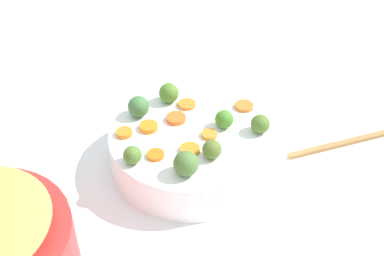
% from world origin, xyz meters
% --- Properties ---
extents(tabletop, '(2.40, 2.40, 0.02)m').
position_xyz_m(tabletop, '(0.00, 0.00, 0.01)').
color(tabletop, white).
rests_on(tabletop, ground).
extents(serving_bowl_carrots, '(0.29, 0.29, 0.07)m').
position_xyz_m(serving_bowl_carrots, '(-0.04, -0.02, 0.06)').
color(serving_bowl_carrots, white).
rests_on(serving_bowl_carrots, tabletop).
extents(carrot_slice_0, '(0.04, 0.04, 0.01)m').
position_xyz_m(carrot_slice_0, '(-0.09, 0.04, 0.09)').
color(carrot_slice_0, orange).
rests_on(carrot_slice_0, serving_bowl_carrots).
extents(carrot_slice_1, '(0.05, 0.05, 0.01)m').
position_xyz_m(carrot_slice_1, '(-0.00, -0.00, 0.09)').
color(carrot_slice_1, orange).
rests_on(carrot_slice_1, serving_bowl_carrots).
extents(carrot_slice_2, '(0.04, 0.04, 0.01)m').
position_xyz_m(carrot_slice_2, '(-0.02, 0.05, 0.09)').
color(carrot_slice_2, orange).
rests_on(carrot_slice_2, serving_bowl_carrots).
extents(carrot_slice_3, '(0.03, 0.03, 0.01)m').
position_xyz_m(carrot_slice_3, '(-0.05, -0.05, 0.09)').
color(carrot_slice_3, orange).
rests_on(carrot_slice_3, serving_bowl_carrots).
extents(carrot_slice_4, '(0.05, 0.05, 0.01)m').
position_xyz_m(carrot_slice_4, '(0.04, -0.03, 0.09)').
color(carrot_slice_4, orange).
rests_on(carrot_slice_4, serving_bowl_carrots).
extents(carrot_slice_5, '(0.05, 0.05, 0.01)m').
position_xyz_m(carrot_slice_5, '(0.02, -0.13, 0.09)').
color(carrot_slice_5, orange).
rests_on(carrot_slice_5, serving_bowl_carrots).
extents(carrot_slice_6, '(0.04, 0.04, 0.01)m').
position_xyz_m(carrot_slice_6, '(-0.09, -0.01, 0.09)').
color(carrot_slice_6, orange).
rests_on(carrot_slice_6, serving_bowl_carrots).
extents(carrot_slice_7, '(0.03, 0.03, 0.01)m').
position_xyz_m(carrot_slice_7, '(-0.03, 0.09, 0.09)').
color(carrot_slice_7, orange).
rests_on(carrot_slice_7, serving_bowl_carrots).
extents(brussels_sprout_0, '(0.03, 0.03, 0.03)m').
position_xyz_m(brussels_sprout_0, '(-0.05, -0.14, 0.11)').
color(brussels_sprout_0, '#50742C').
rests_on(brussels_sprout_0, serving_bowl_carrots).
extents(brussels_sprout_1, '(0.03, 0.03, 0.03)m').
position_xyz_m(brussels_sprout_1, '(-0.11, -0.05, 0.11)').
color(brussels_sprout_1, '#596D2C').
rests_on(brussels_sprout_1, serving_bowl_carrots).
extents(brussels_sprout_2, '(0.04, 0.04, 0.04)m').
position_xyz_m(brussels_sprout_2, '(-0.14, 0.00, 0.11)').
color(brussels_sprout_2, '#4D7436').
rests_on(brussels_sprout_2, serving_bowl_carrots).
extents(brussels_sprout_3, '(0.03, 0.03, 0.03)m').
position_xyz_m(brussels_sprout_3, '(-0.10, 0.08, 0.11)').
color(brussels_sprout_3, '#537C30').
rests_on(brussels_sprout_3, serving_bowl_carrots).
extents(brussels_sprout_4, '(0.04, 0.04, 0.04)m').
position_xyz_m(brussels_sprout_4, '(0.06, 0.01, 0.11)').
color(brussels_sprout_4, '#4E7D29').
rests_on(brussels_sprout_4, serving_bowl_carrots).
extents(brussels_sprout_5, '(0.04, 0.04, 0.04)m').
position_xyz_m(brussels_sprout_5, '(0.02, 0.07, 0.11)').
color(brussels_sprout_5, '#427640').
rests_on(brussels_sprout_5, serving_bowl_carrots).
extents(brussels_sprout_6, '(0.03, 0.03, 0.03)m').
position_xyz_m(brussels_sprout_6, '(-0.03, -0.08, 0.11)').
color(brussels_sprout_6, '#468529').
rests_on(brussels_sprout_6, serving_bowl_carrots).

